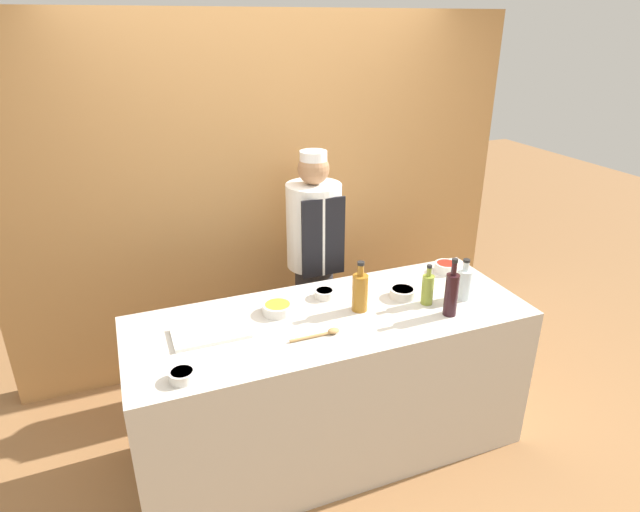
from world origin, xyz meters
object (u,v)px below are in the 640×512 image
wooden_spoon (322,334)px  chef_center (314,262)px  sauce_bowl_purple (182,375)px  bottle_wine (451,293)px  sauce_bowl_yellow (278,308)px  sauce_bowl_red (446,267)px  bottle_clear (464,283)px  bottle_amber (360,291)px  bottle_oil (428,289)px  sauce_bowl_white (324,293)px  sauce_bowl_orange (403,292)px  cutting_board (211,332)px

wooden_spoon → chef_center: 0.94m
sauce_bowl_purple → bottle_wine: bottle_wine is taller
chef_center → sauce_bowl_yellow: bearing=-126.5°
sauce_bowl_purple → sauce_bowl_red: bearing=17.0°
bottle_clear → wooden_spoon: bearing=-174.9°
bottle_amber → chef_center: 0.73m
bottle_oil → sauce_bowl_white: bearing=151.5°
sauce_bowl_purple → bottle_amber: bearing=15.9°
sauce_bowl_orange → bottle_oil: 0.16m
cutting_board → sauce_bowl_purple: bearing=-119.5°
sauce_bowl_orange → bottle_oil: bottle_oil is taller
sauce_bowl_white → cutting_board: bearing=-167.2°
cutting_board → bottle_clear: bearing=-5.7°
bottle_clear → wooden_spoon: 0.89m
chef_center → bottle_oil: bearing=-65.0°
sauce_bowl_white → wooden_spoon: (-0.16, -0.37, -0.01)m
sauce_bowl_orange → bottle_wine: size_ratio=0.45×
sauce_bowl_orange → sauce_bowl_purple: bearing=-165.8°
sauce_bowl_yellow → cutting_board: (-0.38, -0.08, -0.02)m
sauce_bowl_yellow → sauce_bowl_orange: (0.71, -0.09, -0.00)m
bottle_amber → bottle_clear: bearing=-8.9°
bottle_wine → wooden_spoon: bearing=176.0°
sauce_bowl_orange → bottle_clear: size_ratio=0.61×
wooden_spoon → chef_center: size_ratio=0.16×
sauce_bowl_purple → bottle_oil: (1.36, 0.21, 0.07)m
cutting_board → bottle_oil: (1.18, -0.12, 0.08)m
sauce_bowl_purple → wooden_spoon: sauce_bowl_purple is taller
sauce_bowl_red → bottle_wine: bearing=-121.9°
bottle_oil → bottle_amber: (-0.38, 0.07, 0.02)m
bottle_amber → cutting_board: bearing=176.6°
bottle_wine → wooden_spoon: 0.72m
sauce_bowl_orange → sauce_bowl_white: bearing=159.2°
sauce_bowl_white → cutting_board: (-0.68, -0.15, -0.02)m
sauce_bowl_red → sauce_bowl_purple: 1.78m
sauce_bowl_red → sauce_bowl_white: bearing=-177.3°
sauce_bowl_white → sauce_bowl_orange: 0.44m
sauce_bowl_white → bottle_wine: bottle_wine is taller
sauce_bowl_white → cutting_board: size_ratio=0.30×
sauce_bowl_red → sauce_bowl_purple: sauce_bowl_red is taller
sauce_bowl_purple → bottle_clear: size_ratio=0.49×
sauce_bowl_purple → sauce_bowl_white: bearing=29.2°
sauce_bowl_red → bottle_oil: (-0.34, -0.31, 0.06)m
sauce_bowl_purple → bottle_wine: bearing=2.4°
bottle_clear → wooden_spoon: bottle_clear is taller
cutting_board → chef_center: chef_center is taller
sauce_bowl_purple → bottle_wine: 1.42m
sauce_bowl_red → bottle_wine: (-0.29, -0.46, 0.09)m
bottle_amber → chef_center: chef_center is taller
sauce_bowl_yellow → cutting_board: sauce_bowl_yellow is taller
sauce_bowl_yellow → bottle_clear: 1.05m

